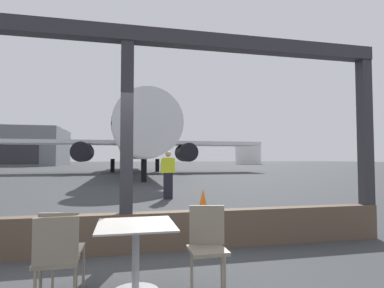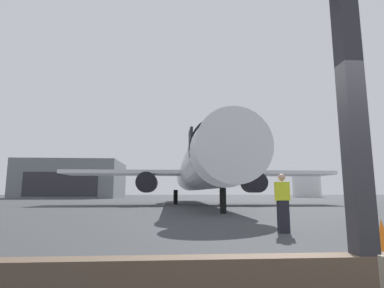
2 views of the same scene
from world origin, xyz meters
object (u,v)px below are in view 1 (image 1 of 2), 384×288
object	(u,v)px
cafe_chair_aisle_left	(57,254)
traffic_cone	(203,204)
fuel_storage_tank	(248,154)
cafe_chair_window_left	(61,245)
dining_table	(136,252)
airplane	(136,140)
cafe_chair_window_right	(207,240)
ground_crew_worker	(168,174)
distant_hangar	(13,147)

from	to	relation	value
cafe_chair_aisle_left	traffic_cone	xyz separation A→B (m)	(2.53, 4.16, -0.20)
fuel_storage_tank	traffic_cone	bearing A→B (deg)	-113.57
cafe_chair_window_left	fuel_storage_tank	bearing A→B (deg)	65.87
fuel_storage_tank	dining_table	bearing A→B (deg)	-113.61
cafe_chair_aisle_left	airplane	world-z (taller)	airplane
traffic_cone	fuel_storage_tank	size ratio (longest dim) A/B	0.11
cafe_chair_aisle_left	airplane	xyz separation A→B (m)	(1.87, 29.02, 2.85)
cafe_chair_window_left	airplane	world-z (taller)	airplane
dining_table	fuel_storage_tank	world-z (taller)	fuel_storage_tank
cafe_chair_window_left	cafe_chair_aisle_left	size ratio (longest dim) A/B	0.98
cafe_chair_aisle_left	cafe_chair_window_right	bearing A→B (deg)	6.10
dining_table	ground_crew_worker	bearing A→B (deg)	79.41
ground_crew_worker	distant_hangar	world-z (taller)	distant_hangar
cafe_chair_window_left	ground_crew_worker	world-z (taller)	ground_crew_worker
dining_table	ground_crew_worker	world-z (taller)	ground_crew_worker
distant_hangar	fuel_storage_tank	distance (m)	56.45
cafe_chair_window_right	fuel_storage_tank	bearing A→B (deg)	66.91
fuel_storage_tank	cafe_chair_aisle_left	bearing A→B (deg)	-114.02
cafe_chair_window_left	cafe_chair_aisle_left	distance (m)	0.34
cafe_chair_window_left	airplane	bearing A→B (deg)	86.23
distant_hangar	dining_table	bearing A→B (deg)	-71.46
cafe_chair_aisle_left	airplane	distance (m)	29.22
cafe_chair_window_left	airplane	size ratio (longest dim) A/B	0.03
cafe_chair_window_left	ground_crew_worker	distance (m)	8.03
cafe_chair_window_right	ground_crew_worker	world-z (taller)	ground_crew_worker
ground_crew_worker	fuel_storage_tank	bearing A→B (deg)	65.02
distant_hangar	ground_crew_worker	bearing A→B (deg)	-68.06
cafe_chair_window_right	fuel_storage_tank	world-z (taller)	fuel_storage_tank
distant_hangar	cafe_chair_window_right	bearing A→B (deg)	-70.89
dining_table	cafe_chair_window_left	size ratio (longest dim) A/B	0.91
cafe_chair_aisle_left	ground_crew_worker	world-z (taller)	ground_crew_worker
dining_table	cafe_chair_window_left	world-z (taller)	cafe_chair_window_left
airplane	fuel_storage_tank	world-z (taller)	airplane
cafe_chair_window_left	fuel_storage_tank	distance (m)	82.84
dining_table	distant_hangar	xyz separation A→B (m)	(-22.85, 68.16, 3.45)
ground_crew_worker	fuel_storage_tank	size ratio (longest dim) A/B	0.25
cafe_chair_aisle_left	fuel_storage_tank	xyz separation A→B (m)	(33.83, 75.91, 2.10)
cafe_chair_aisle_left	traffic_cone	bearing A→B (deg)	58.73
dining_table	airplane	bearing A→B (deg)	87.78
cafe_chair_window_left	traffic_cone	bearing A→B (deg)	56.35
airplane	cafe_chair_window_left	bearing A→B (deg)	-93.77
cafe_chair_aisle_left	ground_crew_worker	distance (m)	8.34
airplane	traffic_cone	size ratio (longest dim) A/B	44.39
dining_table	cafe_chair_aisle_left	size ratio (longest dim) A/B	0.90
traffic_cone	cafe_chair_aisle_left	bearing A→B (deg)	-121.27
cafe_chair_aisle_left	traffic_cone	distance (m)	4.87
cafe_chair_window_left	cafe_chair_window_right	xyz separation A→B (m)	(1.56, -0.17, 0.01)
ground_crew_worker	distant_hangar	size ratio (longest dim) A/B	0.09
dining_table	airplane	xyz separation A→B (m)	(1.12, 28.77, 2.94)
traffic_cone	fuel_storage_tank	bearing A→B (deg)	66.43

